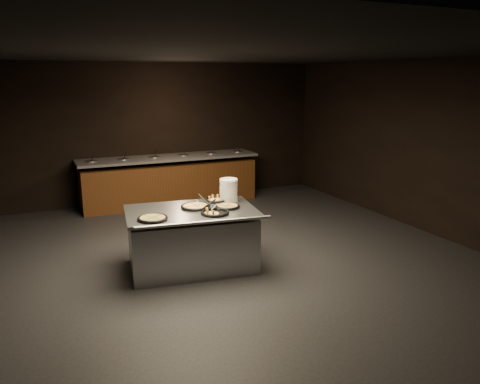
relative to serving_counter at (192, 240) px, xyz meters
The scene contains 11 objects.
room 1.25m from the serving_counter, ahead, with size 7.02×8.02×2.92m.
salad_bar 3.54m from the serving_counter, 78.99° to the left, with size 3.70×0.83×1.18m.
serving_counter is the anchor object (origin of this frame).
plate_stack 0.91m from the serving_counter, 19.91° to the left, with size 0.26×0.26×0.32m, color silver.
pan_veggie_whole 0.78m from the serving_counter, 158.07° to the right, with size 0.38×0.38×0.04m.
pan_cheese_whole 0.47m from the serving_counter, 41.69° to the left, with size 0.41×0.41×0.04m.
pan_cheese_slices_a 0.74m from the serving_counter, 32.33° to the left, with size 0.35×0.35×0.04m.
pan_cheese_slices_b 0.59m from the serving_counter, 53.52° to the right, with size 0.38×0.38×0.04m.
pan_veggie_slices 0.68m from the serving_counter, 10.47° to the right, with size 0.34×0.34×0.04m.
server_left 0.55m from the serving_counter, 21.68° to the left, with size 0.25×0.32×0.18m.
server_right 0.59m from the serving_counter, 34.56° to the right, with size 0.34×0.10×0.16m.
Camera 1 is at (-2.56, -5.76, 2.57)m, focal length 35.00 mm.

